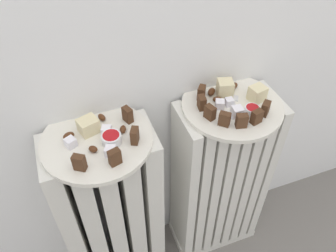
% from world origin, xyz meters
% --- Properties ---
extents(radiator_left, '(0.30, 0.15, 0.65)m').
position_xyz_m(radiator_left, '(-0.18, 0.28, 0.32)').
color(radiator_left, silver).
rests_on(radiator_left, ground_plane).
extents(radiator_right, '(0.30, 0.15, 0.65)m').
position_xyz_m(radiator_right, '(0.18, 0.28, 0.32)').
color(radiator_right, silver).
rests_on(radiator_right, ground_plane).
extents(plate_left, '(0.27, 0.27, 0.01)m').
position_xyz_m(plate_left, '(-0.18, 0.28, 0.66)').
color(plate_left, silver).
rests_on(plate_left, radiator_left).
extents(plate_right, '(0.27, 0.27, 0.01)m').
position_xyz_m(plate_right, '(0.18, 0.28, 0.66)').
color(plate_right, silver).
rests_on(plate_right, radiator_right).
extents(dark_cake_slice_left_0, '(0.03, 0.03, 0.04)m').
position_xyz_m(dark_cake_slice_left_0, '(-0.23, 0.20, 0.68)').
color(dark_cake_slice_left_0, '#472B19').
rests_on(dark_cake_slice_left_0, plate_left).
extents(dark_cake_slice_left_1, '(0.03, 0.02, 0.04)m').
position_xyz_m(dark_cake_slice_left_1, '(-0.16, 0.19, 0.68)').
color(dark_cake_slice_left_1, '#472B19').
rests_on(dark_cake_slice_left_1, plate_left).
extents(dark_cake_slice_left_2, '(0.03, 0.03, 0.04)m').
position_xyz_m(dark_cake_slice_left_2, '(-0.10, 0.24, 0.68)').
color(dark_cake_slice_left_2, '#472B19').
rests_on(dark_cake_slice_left_2, plate_left).
extents(dark_cake_slice_left_3, '(0.02, 0.03, 0.04)m').
position_xyz_m(dark_cake_slice_left_3, '(-0.09, 0.31, 0.68)').
color(dark_cake_slice_left_3, '#472B19').
rests_on(dark_cake_slice_left_3, plate_left).
extents(marble_cake_slice_left_0, '(0.06, 0.05, 0.04)m').
position_xyz_m(marble_cake_slice_left_0, '(-0.19, 0.31, 0.68)').
color(marble_cake_slice_left_0, beige).
rests_on(marble_cake_slice_left_0, plate_left).
extents(turkish_delight_left_0, '(0.03, 0.03, 0.02)m').
position_xyz_m(turkish_delight_left_0, '(-0.24, 0.28, 0.67)').
color(turkish_delight_left_0, white).
rests_on(turkish_delight_left_0, plate_left).
extents(turkish_delight_left_1, '(0.03, 0.03, 0.02)m').
position_xyz_m(turkish_delight_left_1, '(-0.15, 0.29, 0.67)').
color(turkish_delight_left_1, white).
rests_on(turkish_delight_left_1, plate_left).
extents(turkish_delight_left_2, '(0.03, 0.03, 0.02)m').
position_xyz_m(turkish_delight_left_2, '(-0.16, 0.22, 0.67)').
color(turkish_delight_left_2, white).
rests_on(turkish_delight_left_2, plate_left).
extents(medjool_date_left_0, '(0.03, 0.03, 0.01)m').
position_xyz_m(medjool_date_left_0, '(-0.20, 0.24, 0.67)').
color(medjool_date_left_0, '#4C2814').
rests_on(medjool_date_left_0, plate_left).
extents(medjool_date_left_1, '(0.02, 0.03, 0.01)m').
position_xyz_m(medjool_date_left_1, '(-0.12, 0.28, 0.67)').
color(medjool_date_left_1, '#4C2814').
rests_on(medjool_date_left_1, plate_left).
extents(medjool_date_left_2, '(0.03, 0.02, 0.02)m').
position_xyz_m(medjool_date_left_2, '(-0.24, 0.30, 0.67)').
color(medjool_date_left_2, '#4C2814').
rests_on(medjool_date_left_2, plate_left).
extents(medjool_date_left_3, '(0.02, 0.03, 0.02)m').
position_xyz_m(medjool_date_left_3, '(-0.15, 0.34, 0.67)').
color(medjool_date_left_3, '#4C2814').
rests_on(medjool_date_left_3, plate_left).
extents(jam_bowl_left, '(0.05, 0.05, 0.02)m').
position_xyz_m(jam_bowl_left, '(-0.15, 0.26, 0.67)').
color(jam_bowl_left, white).
rests_on(jam_bowl_left, plate_left).
extents(dark_cake_slice_right_0, '(0.03, 0.03, 0.04)m').
position_xyz_m(dark_cake_slice_right_0, '(0.11, 0.33, 0.68)').
color(dark_cake_slice_right_0, '#472B19').
rests_on(dark_cake_slice_right_0, plate_right).
extents(dark_cake_slice_right_1, '(0.02, 0.03, 0.04)m').
position_xyz_m(dark_cake_slice_right_1, '(0.10, 0.29, 0.68)').
color(dark_cake_slice_right_1, '#472B19').
rests_on(dark_cake_slice_right_1, plate_right).
extents(dark_cake_slice_right_2, '(0.03, 0.03, 0.04)m').
position_xyz_m(dark_cake_slice_right_2, '(0.10, 0.25, 0.68)').
color(dark_cake_slice_right_2, '#472B19').
rests_on(dark_cake_slice_right_2, plate_right).
extents(dark_cake_slice_right_3, '(0.03, 0.03, 0.04)m').
position_xyz_m(dark_cake_slice_right_3, '(0.12, 0.22, 0.68)').
color(dark_cake_slice_right_3, '#472B19').
rests_on(dark_cake_slice_right_3, plate_right).
extents(dark_cake_slice_right_4, '(0.03, 0.02, 0.04)m').
position_xyz_m(dark_cake_slice_right_4, '(0.16, 0.20, 0.68)').
color(dark_cake_slice_right_4, '#472B19').
rests_on(dark_cake_slice_right_4, plate_right).
extents(dark_cake_slice_right_5, '(0.03, 0.02, 0.04)m').
position_xyz_m(dark_cake_slice_right_5, '(0.20, 0.20, 0.68)').
color(dark_cake_slice_right_5, '#472B19').
rests_on(dark_cake_slice_right_5, plate_right).
extents(dark_cake_slice_right_6, '(0.03, 0.03, 0.04)m').
position_xyz_m(dark_cake_slice_right_6, '(0.24, 0.22, 0.68)').
color(dark_cake_slice_right_6, '#472B19').
rests_on(dark_cake_slice_right_6, plate_right).
extents(marble_cake_slice_right_0, '(0.05, 0.05, 0.05)m').
position_xyz_m(marble_cake_slice_right_0, '(0.18, 0.32, 0.68)').
color(marble_cake_slice_right_0, beige).
rests_on(marble_cake_slice_right_0, plate_right).
extents(marble_cake_slice_right_1, '(0.05, 0.04, 0.04)m').
position_xyz_m(marble_cake_slice_right_1, '(0.25, 0.27, 0.68)').
color(marble_cake_slice_right_1, beige).
rests_on(marble_cake_slice_right_1, plate_right).
extents(turkish_delight_right_0, '(0.03, 0.03, 0.02)m').
position_xyz_m(turkish_delight_right_0, '(0.14, 0.28, 0.67)').
color(turkish_delight_right_0, white).
rests_on(turkish_delight_right_0, plate_right).
extents(turkish_delight_right_1, '(0.02, 0.02, 0.02)m').
position_xyz_m(turkish_delight_right_1, '(0.17, 0.28, 0.67)').
color(turkish_delight_right_1, white).
rests_on(turkish_delight_right_1, plate_right).
extents(turkish_delight_right_2, '(0.03, 0.03, 0.03)m').
position_xyz_m(turkish_delight_right_2, '(0.17, 0.24, 0.67)').
color(turkish_delight_right_2, white).
rests_on(turkish_delight_right_2, plate_right).
extents(medjool_date_right_0, '(0.03, 0.03, 0.01)m').
position_xyz_m(medjool_date_right_0, '(0.22, 0.34, 0.67)').
color(medjool_date_right_0, '#4C2814').
rests_on(medjool_date_right_0, plate_right).
extents(medjool_date_right_1, '(0.03, 0.02, 0.02)m').
position_xyz_m(medjool_date_right_1, '(0.15, 0.30, 0.67)').
color(medjool_date_right_1, '#4C2814').
rests_on(medjool_date_right_1, plate_right).
extents(medjool_date_right_2, '(0.03, 0.03, 0.02)m').
position_xyz_m(medjool_date_right_2, '(0.15, 0.34, 0.67)').
color(medjool_date_right_2, '#4C2814').
rests_on(medjool_date_right_2, plate_right).
extents(jam_bowl_right, '(0.04, 0.04, 0.02)m').
position_xyz_m(jam_bowl_right, '(0.21, 0.23, 0.67)').
color(jam_bowl_right, white).
rests_on(jam_bowl_right, plate_right).
extents(fork, '(0.06, 0.09, 0.00)m').
position_xyz_m(fork, '(0.18, 0.27, 0.66)').
color(fork, silver).
rests_on(fork, plate_right).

